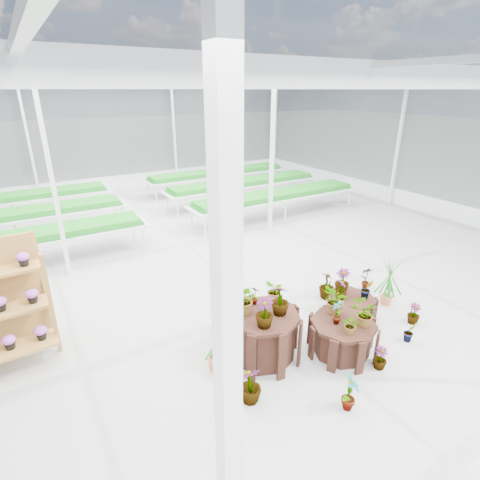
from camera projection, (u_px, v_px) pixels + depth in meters
ground_plane at (263, 317)px, 7.44m from camera, size 24.00×24.00×0.00m
greenhouse_shell at (265, 208)px, 6.59m from camera, size 18.00×24.00×4.50m
steel_frame at (265, 208)px, 6.59m from camera, size 18.00×24.00×4.50m
nursery_benches at (146, 206)px, 13.00m from camera, size 16.00×7.00×0.84m
plinth_tall at (264, 335)px, 6.19m from camera, size 1.36×1.36×0.83m
plinth_mid at (342, 337)px, 6.33m from camera, size 1.38×1.38×0.60m
plinth_low at (352, 307)px, 7.40m from camera, size 1.05×1.05×0.41m
nursery_plants at (305, 310)px, 6.67m from camera, size 4.51×3.36×1.34m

